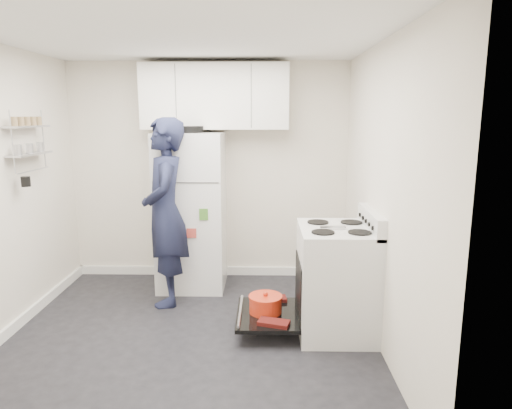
{
  "coord_description": "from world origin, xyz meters",
  "views": [
    {
      "loc": [
        0.64,
        -3.67,
        1.9
      ],
      "look_at": [
        0.56,
        0.67,
        1.05
      ],
      "focal_mm": 32.0,
      "sensor_mm": 36.0,
      "label": 1
    }
  ],
  "objects_px": {
    "electric_range": "(335,281)",
    "person": "(165,212)",
    "open_oven_door": "(267,309)",
    "refrigerator": "(192,210)"
  },
  "relations": [
    {
      "from": "electric_range",
      "to": "person",
      "type": "distance_m",
      "value": 1.8
    },
    {
      "from": "open_oven_door",
      "to": "person",
      "type": "relative_size",
      "value": 0.37
    },
    {
      "from": "open_oven_door",
      "to": "refrigerator",
      "type": "relative_size",
      "value": 0.39
    },
    {
      "from": "electric_range",
      "to": "open_oven_door",
      "type": "height_order",
      "value": "electric_range"
    },
    {
      "from": "electric_range",
      "to": "open_oven_door",
      "type": "distance_m",
      "value": 0.66
    },
    {
      "from": "electric_range",
      "to": "refrigerator",
      "type": "height_order",
      "value": "refrigerator"
    },
    {
      "from": "electric_range",
      "to": "open_oven_door",
      "type": "bearing_deg",
      "value": 179.28
    },
    {
      "from": "electric_range",
      "to": "open_oven_door",
      "type": "xyz_separation_m",
      "value": [
        -0.6,
        0.01,
        -0.28
      ]
    },
    {
      "from": "refrigerator",
      "to": "person",
      "type": "height_order",
      "value": "person"
    },
    {
      "from": "open_oven_door",
      "to": "person",
      "type": "distance_m",
      "value": 1.41
    }
  ]
}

